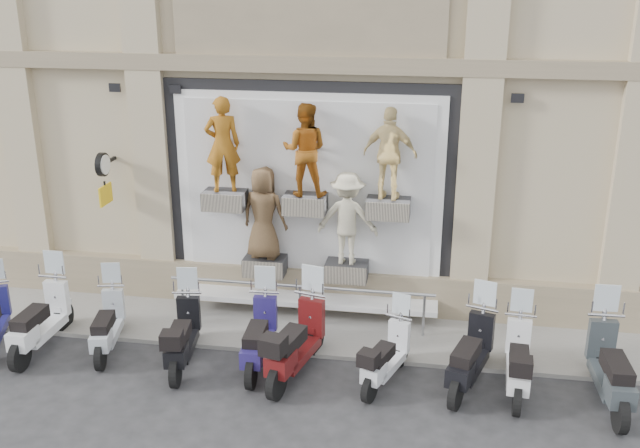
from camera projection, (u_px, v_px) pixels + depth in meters
The scene contains 14 objects.
ground at pixel (277, 386), 11.65m from camera, with size 90.00×90.00×0.00m, color #29292C.
sidewalk at pixel (301, 325), 13.59m from camera, with size 16.00×2.20×0.08m, color gray.
shop_vitrine at pixel (310, 197), 13.39m from camera, with size 5.60×0.83×4.30m.
guard_rail at pixel (300, 308), 13.36m from camera, with size 5.06×0.10×0.93m, color #9EA0A5, non-canonical shape.
clock_sign_bracket at pixel (104, 172), 13.63m from camera, with size 0.10×0.80×1.02m.
scooter_b at pixel (39, 308), 12.54m from camera, with size 0.59×2.02×1.64m, color silver, non-canonical shape.
scooter_c at pixel (106, 314), 12.53m from camera, with size 0.52×1.79×1.45m, color #ACB3BA, non-canonical shape.
scooter_d at pixel (182, 324), 12.06m from camera, with size 0.56×1.91×1.55m, color black, non-canonical shape.
scooter_e at pixel (259, 324), 12.02m from camera, with size 0.57×1.95×1.58m, color navy, non-canonical shape.
scooter_f at pixel (296, 329), 11.71m from camera, with size 0.62×2.12×1.72m, color #4D0D0D, non-canonical shape.
scooter_g at pixel (387, 346), 11.52m from camera, with size 0.50×1.71×1.39m, color silver, non-canonical shape.
scooter_h at pixel (471, 342), 11.40m from camera, with size 0.58×1.99×1.62m, color black, non-canonical shape.
scooter_i at pixel (519, 348), 11.29m from camera, with size 0.55×1.88×1.53m, color white, non-canonical shape.
scooter_j at pixel (612, 354), 10.95m from camera, with size 0.61×2.10×1.71m, color #2D3438, non-canonical shape.
Camera 1 is at (2.36, -9.86, 6.36)m, focal length 40.00 mm.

